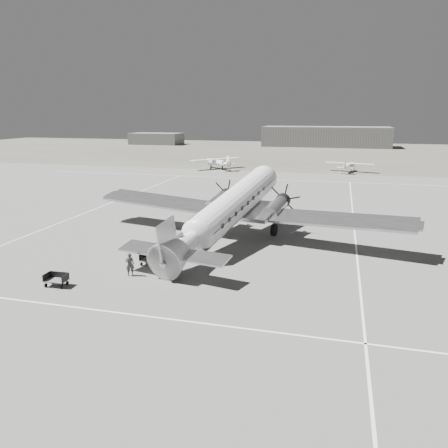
{
  "coord_description": "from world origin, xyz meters",
  "views": [
    {
      "loc": [
        10.16,
        -34.92,
        11.3
      ],
      "look_at": [
        1.08,
        -0.62,
        2.2
      ],
      "focal_mm": 35.0,
      "sensor_mm": 36.0,
      "label": 1
    }
  ],
  "objects_px": {
    "shed_secondary": "(156,139)",
    "passenger": "(168,245)",
    "baggage_cart_far": "(56,280)",
    "ramp_agent": "(166,247)",
    "light_plane_left": "(217,163)",
    "hangar_main": "(326,137)",
    "dc3_airliner": "(230,210)",
    "ground_crew": "(130,264)",
    "baggage_cart_near": "(150,260)",
    "light_plane_right": "(349,167)"
  },
  "relations": [
    {
      "from": "shed_secondary",
      "to": "passenger",
      "type": "bearing_deg",
      "value": -66.23
    },
    {
      "from": "baggage_cart_far",
      "to": "ramp_agent",
      "type": "height_order",
      "value": "ramp_agent"
    },
    {
      "from": "passenger",
      "to": "light_plane_left",
      "type": "bearing_deg",
      "value": 1.37
    },
    {
      "from": "hangar_main",
      "to": "dc3_airliner",
      "type": "bearing_deg",
      "value": -91.89
    },
    {
      "from": "baggage_cart_far",
      "to": "ground_crew",
      "type": "bearing_deg",
      "value": 35.75
    },
    {
      "from": "dc3_airliner",
      "to": "baggage_cart_far",
      "type": "distance_m",
      "value": 15.7
    },
    {
      "from": "shed_secondary",
      "to": "baggage_cart_near",
      "type": "xyz_separation_m",
      "value": [
        51.7,
        -120.95,
        -1.56
      ]
    },
    {
      "from": "shed_secondary",
      "to": "dc3_airliner",
      "type": "relative_size",
      "value": 0.58
    },
    {
      "from": "light_plane_left",
      "to": "light_plane_right",
      "type": "xyz_separation_m",
      "value": [
        26.08,
        2.07,
        -0.18
      ]
    },
    {
      "from": "baggage_cart_near",
      "to": "passenger",
      "type": "distance_m",
      "value": 2.51
    },
    {
      "from": "light_plane_right",
      "to": "passenger",
      "type": "distance_m",
      "value": 58.92
    },
    {
      "from": "baggage_cart_far",
      "to": "hangar_main",
      "type": "bearing_deg",
      "value": 82.2
    },
    {
      "from": "dc3_airliner",
      "to": "light_plane_left",
      "type": "distance_m",
      "value": 52.35
    },
    {
      "from": "ground_crew",
      "to": "ramp_agent",
      "type": "height_order",
      "value": "ground_crew"
    },
    {
      "from": "hangar_main",
      "to": "light_plane_right",
      "type": "height_order",
      "value": "hangar_main"
    },
    {
      "from": "shed_secondary",
      "to": "ramp_agent",
      "type": "xyz_separation_m",
      "value": [
        52.13,
        -118.84,
        -1.19
      ]
    },
    {
      "from": "dc3_airliner",
      "to": "light_plane_left",
      "type": "xyz_separation_m",
      "value": [
        -15.23,
        50.05,
        -1.79
      ]
    },
    {
      "from": "baggage_cart_far",
      "to": "light_plane_left",
      "type": "bearing_deg",
      "value": 93.59
    },
    {
      "from": "light_plane_right",
      "to": "baggage_cart_far",
      "type": "xyz_separation_m",
      "value": [
        -19.63,
        -64.89,
        -0.56
      ]
    },
    {
      "from": "light_plane_right",
      "to": "dc3_airliner",
      "type": "bearing_deg",
      "value": -88.72
    },
    {
      "from": "hangar_main",
      "to": "light_plane_right",
      "type": "distance_m",
      "value": 66.89
    },
    {
      "from": "baggage_cart_near",
      "to": "passenger",
      "type": "bearing_deg",
      "value": 83.14
    },
    {
      "from": "hangar_main",
      "to": "shed_secondary",
      "type": "xyz_separation_m",
      "value": [
        -60.0,
        -5.0,
        -1.3
      ]
    },
    {
      "from": "passenger",
      "to": "baggage_cart_far",
      "type": "bearing_deg",
      "value": 137.87
    },
    {
      "from": "hangar_main",
      "to": "passenger",
      "type": "xyz_separation_m",
      "value": [
        -7.81,
        -123.53,
        -2.39
      ]
    },
    {
      "from": "hangar_main",
      "to": "light_plane_left",
      "type": "relative_size",
      "value": 3.72
    },
    {
      "from": "hangar_main",
      "to": "light_plane_left",
      "type": "distance_m",
      "value": 71.22
    },
    {
      "from": "dc3_airliner",
      "to": "ramp_agent",
      "type": "relative_size",
      "value": 19.27
    },
    {
      "from": "baggage_cart_far",
      "to": "passenger",
      "type": "distance_m",
      "value": 9.26
    },
    {
      "from": "dc3_airliner",
      "to": "passenger",
      "type": "height_order",
      "value": "dc3_airliner"
    },
    {
      "from": "shed_secondary",
      "to": "baggage_cart_far",
      "type": "xyz_separation_m",
      "value": [
        47.31,
        -126.39,
        -1.57
      ]
    },
    {
      "from": "dc3_airliner",
      "to": "light_plane_left",
      "type": "bearing_deg",
      "value": 118.51
    },
    {
      "from": "shed_secondary",
      "to": "dc3_airliner",
      "type": "xyz_separation_m",
      "value": [
        56.08,
        -113.62,
        0.96
      ]
    },
    {
      "from": "ground_crew",
      "to": "shed_secondary",
      "type": "bearing_deg",
      "value": -94.45
    },
    {
      "from": "hangar_main",
      "to": "baggage_cart_near",
      "type": "bearing_deg",
      "value": -93.77
    },
    {
      "from": "light_plane_right",
      "to": "baggage_cart_near",
      "type": "xyz_separation_m",
      "value": [
        -15.24,
        -59.46,
        -0.55
      ]
    },
    {
      "from": "ramp_agent",
      "to": "passenger",
      "type": "bearing_deg",
      "value": -22.06
    },
    {
      "from": "shed_secondary",
      "to": "baggage_cart_near",
      "type": "relative_size",
      "value": 11.64
    },
    {
      "from": "dc3_airliner",
      "to": "baggage_cart_far",
      "type": "relative_size",
      "value": 20.33
    },
    {
      "from": "light_plane_left",
      "to": "ground_crew",
      "type": "bearing_deg",
      "value": -126.37
    },
    {
      "from": "shed_secondary",
      "to": "passenger",
      "type": "height_order",
      "value": "shed_secondary"
    },
    {
      "from": "shed_secondary",
      "to": "ramp_agent",
      "type": "bearing_deg",
      "value": -66.31
    },
    {
      "from": "baggage_cart_far",
      "to": "passenger",
      "type": "xyz_separation_m",
      "value": [
        4.88,
        7.85,
        0.48
      ]
    },
    {
      "from": "baggage_cart_near",
      "to": "baggage_cart_far",
      "type": "distance_m",
      "value": 6.98
    },
    {
      "from": "light_plane_right",
      "to": "passenger",
      "type": "relative_size",
      "value": 5.22
    },
    {
      "from": "hangar_main",
      "to": "shed_secondary",
      "type": "height_order",
      "value": "hangar_main"
    },
    {
      "from": "ramp_agent",
      "to": "passenger",
      "type": "relative_size",
      "value": 0.89
    },
    {
      "from": "light_plane_right",
      "to": "ramp_agent",
      "type": "distance_m",
      "value": 59.23
    },
    {
      "from": "baggage_cart_near",
      "to": "passenger",
      "type": "xyz_separation_m",
      "value": [
        0.5,
        2.42,
        0.47
      ]
    },
    {
      "from": "light_plane_right",
      "to": "passenger",
      "type": "xyz_separation_m",
      "value": [
        -14.75,
        -57.04,
        -0.08
      ]
    }
  ]
}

